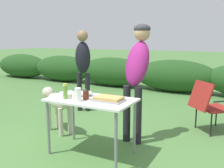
% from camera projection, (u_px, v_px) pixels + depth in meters
% --- Properties ---
extents(ground_plane, '(60.00, 60.00, 0.00)m').
position_uv_depth(ground_plane, '(92.00, 153.00, 3.30)').
color(ground_plane, '#4C7A3D').
extents(shrub_hedge, '(14.40, 0.90, 0.92)m').
position_uv_depth(shrub_hedge, '(175.00, 76.00, 7.10)').
color(shrub_hedge, '#234C1E').
rests_on(shrub_hedge, ground).
extents(folding_table, '(1.10, 0.64, 0.74)m').
position_uv_depth(folding_table, '(91.00, 105.00, 3.18)').
color(folding_table, white).
rests_on(folding_table, ground).
extents(food_tray, '(0.38, 0.24, 0.06)m').
position_uv_depth(food_tray, '(109.00, 99.00, 3.05)').
color(food_tray, '#9E9EA3').
rests_on(food_tray, folding_table).
extents(plate_stack, '(0.25, 0.25, 0.04)m').
position_uv_depth(plate_stack, '(68.00, 94.00, 3.34)').
color(plate_stack, white).
rests_on(plate_stack, folding_table).
extents(mixing_bowl, '(0.20, 0.20, 0.07)m').
position_uv_depth(mixing_bowl, '(85.00, 93.00, 3.34)').
color(mixing_bowl, silver).
rests_on(mixing_bowl, folding_table).
extents(paper_cup_stack, '(0.08, 0.08, 0.17)m').
position_uv_depth(paper_cup_stack, '(78.00, 95.00, 3.04)').
color(paper_cup_stack, white).
rests_on(paper_cup_stack, folding_table).
extents(mayo_bottle, '(0.06, 0.06, 0.14)m').
position_uv_depth(mayo_bottle, '(74.00, 94.00, 3.16)').
color(mayo_bottle, silver).
rests_on(mayo_bottle, folding_table).
extents(bbq_sauce_bottle, '(0.08, 0.08, 0.14)m').
position_uv_depth(bbq_sauce_bottle, '(86.00, 94.00, 3.13)').
color(bbq_sauce_bottle, '#562314').
rests_on(bbq_sauce_bottle, folding_table).
extents(relish_jar, '(0.06, 0.06, 0.20)m').
position_uv_depth(relish_jar, '(65.00, 91.00, 3.15)').
color(relish_jar, olive).
rests_on(relish_jar, folding_table).
extents(standing_person_in_dark_puffer, '(0.39, 0.51, 1.71)m').
position_uv_depth(standing_person_in_dark_puffer, '(137.00, 67.00, 3.58)').
color(standing_person_in_dark_puffer, black).
rests_on(standing_person_in_dark_puffer, ground).
extents(standing_person_in_olive_jacket, '(0.37, 0.32, 1.66)m').
position_uv_depth(standing_person_in_olive_jacket, '(83.00, 62.00, 5.10)').
color(standing_person_in_olive_jacket, black).
rests_on(standing_person_in_olive_jacket, ground).
extents(dog, '(0.87, 0.43, 0.70)m').
position_uv_depth(dog, '(57.00, 103.00, 4.02)').
color(dog, beige).
rests_on(dog, ground).
extents(camp_chair_green_behind_table, '(0.75, 0.74, 0.83)m').
position_uv_depth(camp_chair_green_behind_table, '(209.00, 104.00, 4.00)').
color(camp_chair_green_behind_table, maroon).
rests_on(camp_chair_green_behind_table, ground).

